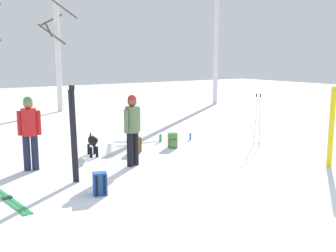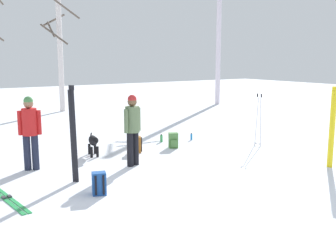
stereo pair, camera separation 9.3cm
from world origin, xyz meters
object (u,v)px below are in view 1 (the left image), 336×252
Objects in this scene: ski_pair_lying_0 at (8,199)px; dog at (93,142)px; birch_tree_4 at (57,49)px; ski_poles_0 at (258,118)px; ski_pair_planted_1 at (331,127)px; backpack_0 at (136,145)px; backpack_2 at (100,184)px; person_2 at (132,126)px; birch_tree_5 at (216,31)px; ski_pair_planted_0 at (74,135)px; backpack_1 at (173,141)px; water_bottle_0 at (160,138)px; water_bottle_1 at (190,137)px; person_0 at (29,129)px.

dog is at bearing 39.83° from ski_pair_lying_0.
ski_poles_0 is at bearing -78.25° from birch_tree_4.
backpack_0 is at bearing 128.42° from ski_pair_planted_1.
dog is 1.21m from backpack_0.
birch_tree_4 reaches higher than ski_poles_0.
backpack_0 is (-3.07, 3.87, -0.74)m from ski_pair_planted_1.
backpack_2 is at bearing 167.02° from ski_pair_planted_1.
person_2 is at bearing 178.54° from ski_poles_0.
ski_poles_0 is at bearing -18.56° from dog.
ski_pair_planted_1 is at bearing -118.61° from birch_tree_5.
ski_pair_planted_0 reaches higher than backpack_2.
person_2 is 3.90× the size of backpack_1.
ski_pair_lying_0 is at bearing -151.94° from water_bottle_0.
dog is 0.45× the size of ski_pair_lying_0.
ski_pair_lying_0 is 7.26m from ski_poles_0.
backpack_0 is (-3.37, 1.25, -0.61)m from ski_poles_0.
backpack_1 is at bearing 36.53° from backpack_2.
backpack_2 is (-1.13, -2.91, -0.17)m from dog.
ski_pair_planted_1 is 5.55m from backpack_2.
water_bottle_1 is at bearing -134.81° from birch_tree_5.
person_2 reaches higher than backpack_1.
birch_tree_4 reaches higher than dog.
dog is at bearing 166.81° from backpack_0.
birch_tree_5 is (10.55, 7.43, 3.60)m from dog.
backpack_0 is at bearing -96.90° from birch_tree_4.
dog is 2.53m from water_bottle_0.
water_bottle_1 is (-1.12, 1.76, -0.72)m from ski_poles_0.
birch_tree_4 is at bearing 67.26° from person_0.
water_bottle_0 is (4.19, 0.97, -0.87)m from person_0.
ski_pair_planted_0 reaches higher than backpack_1.
ski_pair_planted_1 reaches higher than backpack_2.
backpack_0 is (3.81, 1.94, 0.20)m from ski_pair_lying_0.
water_bottle_0 is at bearing 80.35° from backpack_1.
ski_poles_0 reaches higher than backpack_0.
backpack_0 is at bearing 3.55° from person_0.
person_0 is at bearing 148.24° from ski_pair_planted_1.
birch_tree_4 reaches higher than backpack_2.
backpack_1 is 0.89m from water_bottle_0.
water_bottle_1 is at bearing 12.91° from backpack_0.
ski_pair_planted_1 is at bearing -79.35° from water_bottle_1.
ski_pair_planted_0 is (-1.64, -0.48, 0.03)m from person_2.
person_2 is 0.89× the size of ski_pair_planted_1.
ski_poles_0 is (6.26, -1.07, -0.16)m from person_0.
water_bottle_1 is at bearing 28.76° from backpack_1.
ski_pair_planted_0 is (-1.23, -1.89, 0.62)m from dog.
ski_pair_planted_0 is 1.05× the size of ski_pair_lying_0.
backpack_2 is 5.53m from water_bottle_1.
backpack_1 is at bearing 29.12° from person_2.
dog is (1.73, 0.45, -0.59)m from person_0.
backpack_0 is 1.83× the size of water_bottle_0.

